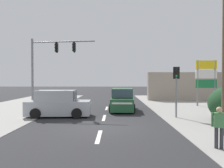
# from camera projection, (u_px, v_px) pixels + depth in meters

# --- Properties ---
(ground_plane) EXTENTS (140.00, 140.00, 0.00)m
(ground_plane) POSITION_uv_depth(u_px,v_px,m) (101.00, 127.00, 12.22)
(ground_plane) COLOR #28282B
(lane_dash_near) EXTENTS (0.20, 2.40, 0.01)m
(lane_dash_near) POSITION_uv_depth(u_px,v_px,m) (99.00, 136.00, 10.22)
(lane_dash_near) COLOR silver
(lane_dash_near) RESTS_ON ground
(lane_dash_mid) EXTENTS (0.20, 2.40, 0.01)m
(lane_dash_mid) POSITION_uv_depth(u_px,v_px,m) (104.00, 118.00, 15.22)
(lane_dash_mid) COLOR silver
(lane_dash_mid) RESTS_ON ground
(lane_dash_far) EXTENTS (0.20, 2.40, 0.01)m
(lane_dash_far) POSITION_uv_depth(u_px,v_px,m) (107.00, 108.00, 20.22)
(lane_dash_far) COLOR silver
(lane_dash_far) RESTS_ON ground
(utility_pole_foreground_right) EXTENTS (3.78, 0.60, 10.30)m
(utility_pole_foreground_right) POSITION_uv_depth(u_px,v_px,m) (222.00, 19.00, 10.24)
(utility_pole_foreground_right) COLOR brown
(utility_pole_foreground_right) RESTS_ON ground
(traffic_signal_mast) EXTENTS (5.26, 0.74, 6.00)m
(traffic_signal_mast) POSITION_uv_depth(u_px,v_px,m) (47.00, 61.00, 17.66)
(traffic_signal_mast) COLOR slate
(traffic_signal_mast) RESTS_ON ground
(pedestal_signal_right_kerb) EXTENTS (0.44, 0.30, 3.56)m
(pedestal_signal_right_kerb) POSITION_uv_depth(u_px,v_px,m) (176.00, 83.00, 15.22)
(pedestal_signal_right_kerb) COLOR slate
(pedestal_signal_right_kerb) RESTS_ON ground
(shopping_plaza_sign) EXTENTS (2.10, 0.16, 4.60)m
(shopping_plaza_sign) POSITION_uv_depth(u_px,v_px,m) (206.00, 76.00, 21.84)
(shopping_plaza_sign) COLOR slate
(shopping_plaza_sign) RESTS_ON ground
(shopfront_wall_far) EXTENTS (12.00, 1.00, 3.60)m
(shopfront_wall_far) POSITION_uv_depth(u_px,v_px,m) (194.00, 86.00, 28.04)
(shopfront_wall_far) COLOR #A39384
(shopfront_wall_far) RESTS_ON ground
(suv_oncoming_mid) EXTENTS (4.61, 2.21, 1.90)m
(suv_oncoming_mid) POSITION_uv_depth(u_px,v_px,m) (58.00, 104.00, 15.73)
(suv_oncoming_mid) COLOR #A3A8AD
(suv_oncoming_mid) RESTS_ON ground
(suv_kerbside_parked) EXTENTS (2.23, 4.62, 1.90)m
(suv_kerbside_parked) POSITION_uv_depth(u_px,v_px,m) (122.00, 100.00, 18.85)
(suv_kerbside_parked) COLOR #235633
(suv_kerbside_parked) RESTS_ON ground
(pedestrian_at_kerb) EXTENTS (0.52, 0.35, 1.63)m
(pedestrian_at_kerb) POSITION_uv_depth(u_px,v_px,m) (219.00, 125.00, 8.34)
(pedestrian_at_kerb) COLOR #333338
(pedestrian_at_kerb) RESTS_ON ground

